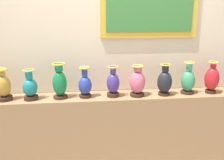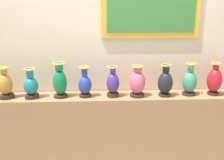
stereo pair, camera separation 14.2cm
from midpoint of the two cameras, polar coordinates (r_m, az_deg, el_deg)
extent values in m
cube|color=#99704C|center=(2.82, 1.47, -11.98)|extent=(3.21, 0.33, 0.87)
cube|color=beige|center=(2.73, 1.29, 10.78)|extent=(5.73, 0.10, 3.03)
cube|color=gold|center=(2.71, 10.63, 16.53)|extent=(1.05, 0.03, 0.66)
cube|color=#3B7A39|center=(2.70, 10.72, 16.53)|extent=(0.93, 0.01, 0.54)
cylinder|color=#382319|center=(2.76, -21.86, -3.49)|extent=(0.15, 0.15, 0.04)
ellipsoid|color=#B27F2D|center=(2.73, -22.13, -0.93)|extent=(0.14, 0.14, 0.22)
cylinder|color=#B27F2D|center=(2.69, -22.44, 1.91)|extent=(0.06, 0.06, 0.06)
torus|color=gold|center=(2.69, -22.51, 2.52)|extent=(0.11, 0.11, 0.02)
cylinder|color=#382319|center=(2.68, -16.62, -3.59)|extent=(0.14, 0.14, 0.04)
ellipsoid|color=#19727A|center=(2.65, -16.81, -1.36)|extent=(0.15, 0.15, 0.18)
cylinder|color=#19727A|center=(2.61, -17.04, 1.47)|extent=(0.07, 0.07, 0.09)
torus|color=gold|center=(2.60, -17.12, 2.42)|extent=(0.12, 0.12, 0.01)
cylinder|color=#382319|center=(2.64, -10.29, -3.61)|extent=(0.15, 0.15, 0.03)
ellipsoid|color=#14723D|center=(2.60, -10.44, -0.59)|extent=(0.14, 0.14, 0.26)
cylinder|color=#14723D|center=(2.55, -10.63, 3.02)|extent=(0.08, 0.08, 0.07)
torus|color=gold|center=(2.55, -10.67, 3.81)|extent=(0.13, 0.13, 0.01)
cylinder|color=#382319|center=(2.61, -4.67, -3.53)|extent=(0.12, 0.12, 0.03)
ellipsoid|color=#263899|center=(2.58, -4.73, -1.18)|extent=(0.14, 0.14, 0.19)
cylinder|color=#263899|center=(2.54, -4.80, 1.90)|extent=(0.06, 0.06, 0.09)
torus|color=gold|center=(2.53, -4.82, 2.92)|extent=(0.11, 0.11, 0.02)
cylinder|color=#382319|center=(2.61, 1.76, -3.39)|extent=(0.13, 0.13, 0.04)
ellipsoid|color=#3F2D7F|center=(2.57, 1.79, -0.73)|extent=(0.14, 0.14, 0.21)
cylinder|color=#3F2D7F|center=(2.54, 1.81, 2.30)|extent=(0.06, 0.06, 0.07)
torus|color=gold|center=(2.53, 1.82, 3.04)|extent=(0.12, 0.12, 0.01)
cylinder|color=#382319|center=(2.64, 7.38, -3.42)|extent=(0.15, 0.15, 0.03)
ellipsoid|color=#CC5972|center=(2.60, 7.48, -0.62)|extent=(0.16, 0.16, 0.24)
cylinder|color=#CC5972|center=(2.56, 7.60, 2.52)|extent=(0.08, 0.08, 0.05)
torus|color=gold|center=(2.55, 7.62, 3.12)|extent=(0.12, 0.12, 0.02)
cylinder|color=#382319|center=(2.70, 13.55, -3.34)|extent=(0.13, 0.13, 0.03)
ellipsoid|color=black|center=(2.66, 13.73, -0.68)|extent=(0.16, 0.16, 0.24)
cylinder|color=black|center=(2.62, 13.95, 2.55)|extent=(0.07, 0.07, 0.07)
torus|color=gold|center=(2.62, 14.00, 3.33)|extent=(0.11, 0.11, 0.01)
cylinder|color=#382319|center=(2.81, 18.71, -2.99)|extent=(0.14, 0.14, 0.03)
ellipsoid|color=#388C60|center=(2.78, 18.95, -0.50)|extent=(0.15, 0.15, 0.23)
cylinder|color=#388C60|center=(2.74, 19.24, 2.68)|extent=(0.06, 0.06, 0.09)
torus|color=gold|center=(2.73, 19.33, 3.59)|extent=(0.12, 0.12, 0.01)
cylinder|color=#382319|center=(2.91, 23.64, -2.84)|extent=(0.12, 0.12, 0.03)
ellipsoid|color=red|center=(2.87, 23.96, -0.10)|extent=(0.15, 0.15, 0.26)
cylinder|color=red|center=(2.83, 24.31, 2.94)|extent=(0.06, 0.06, 0.06)
torus|color=gold|center=(2.83, 24.38, 3.49)|extent=(0.11, 0.11, 0.02)
camera|label=1|loc=(0.07, -88.43, 0.45)|focal=39.45mm
camera|label=2|loc=(0.07, 91.57, -0.45)|focal=39.45mm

